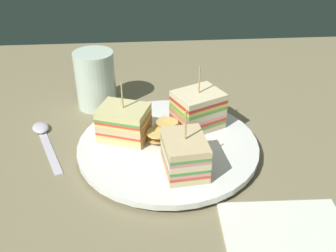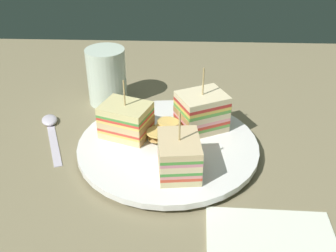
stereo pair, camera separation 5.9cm
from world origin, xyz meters
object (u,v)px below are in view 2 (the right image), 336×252
(sandwich_wedge_1, at_px, (179,156))
(chip_pile, at_px, (165,130))
(drinking_glass, at_px, (107,80))
(spoon, at_px, (51,126))
(plate, at_px, (168,147))
(sandwich_wedge_0, at_px, (126,120))
(sandwich_wedge_2, at_px, (201,112))

(sandwich_wedge_1, height_order, chip_pile, sandwich_wedge_1)
(sandwich_wedge_1, height_order, drinking_glass, sandwich_wedge_1)
(drinking_glass, bearing_deg, spoon, 50.59)
(plate, height_order, spoon, plate)
(spoon, distance_m, drinking_glass, 0.13)
(sandwich_wedge_1, relative_size, drinking_glass, 0.90)
(sandwich_wedge_0, xyz_separation_m, drinking_glass, (0.05, -0.14, 0.00))
(sandwich_wedge_2, bearing_deg, drinking_glass, -59.56)
(plate, distance_m, chip_pile, 0.03)
(plate, relative_size, sandwich_wedge_0, 2.93)
(sandwich_wedge_2, xyz_separation_m, drinking_glass, (0.17, -0.11, -0.00))
(drinking_glass, bearing_deg, sandwich_wedge_2, 146.28)
(spoon, xyz_separation_m, drinking_glass, (-0.08, -0.10, 0.04))
(sandwich_wedge_1, distance_m, sandwich_wedge_2, 0.12)
(plate, bearing_deg, chip_pile, -67.05)
(spoon, bearing_deg, sandwich_wedge_0, -127.26)
(sandwich_wedge_1, relative_size, spoon, 0.64)
(sandwich_wedge_1, xyz_separation_m, spoon, (0.21, -0.12, -0.04))
(plate, relative_size, sandwich_wedge_1, 2.94)
(plate, height_order, sandwich_wedge_2, sandwich_wedge_2)
(plate, relative_size, chip_pile, 3.75)
(sandwich_wedge_2, relative_size, drinking_glass, 1.01)
(sandwich_wedge_0, bearing_deg, plate, 1.76)
(sandwich_wedge_1, distance_m, chip_pile, 0.08)
(chip_pile, bearing_deg, sandwich_wedge_1, 106.29)
(sandwich_wedge_1, height_order, spoon, sandwich_wedge_1)
(sandwich_wedge_2, height_order, drinking_glass, sandwich_wedge_2)
(plate, height_order, sandwich_wedge_1, sandwich_wedge_1)
(drinking_glass, bearing_deg, sandwich_wedge_0, 111.07)
(chip_pile, distance_m, drinking_glass, 0.18)
(plate, relative_size, spoon, 1.87)
(sandwich_wedge_1, bearing_deg, spoon, 53.64)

